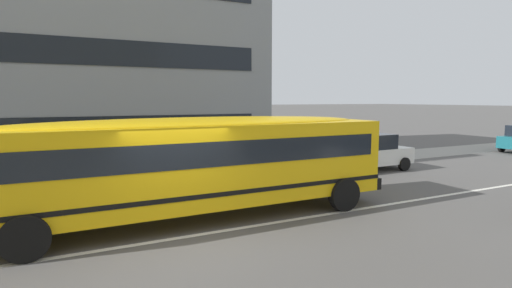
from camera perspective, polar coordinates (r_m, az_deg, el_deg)
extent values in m
plane|color=#54514F|center=(9.34, -11.13, -13.41)|extent=(400.00, 400.00, 0.00)
cube|color=gray|center=(16.45, -17.99, -4.84)|extent=(120.00, 3.00, 0.01)
cube|color=silver|center=(9.33, -11.13, -13.39)|extent=(110.00, 0.16, 0.01)
cube|color=yellow|center=(10.35, -8.48, -2.76)|extent=(10.37, 2.40, 2.07)
cube|color=black|center=(13.09, 14.10, -4.77)|extent=(0.20, 2.35, 0.34)
cube|color=black|center=(10.29, -8.52, -0.71)|extent=(9.74, 2.44, 0.60)
cube|color=black|center=(10.46, -8.42, -6.06)|extent=(10.39, 2.43, 0.11)
ellipsoid|color=yellow|center=(10.23, -8.58, 2.98)|extent=(9.95, 2.21, 0.34)
cylinder|color=red|center=(11.21, -27.06, -3.23)|extent=(0.42, 0.42, 0.03)
cylinder|color=black|center=(8.99, -30.91, -11.86)|extent=(0.94, 0.27, 0.94)
cylinder|color=black|center=(11.25, -30.01, -8.21)|extent=(0.94, 0.27, 0.94)
cylinder|color=black|center=(11.42, 12.87, -7.27)|extent=(0.94, 0.27, 0.94)
cylinder|color=black|center=(13.27, 6.40, -5.21)|extent=(0.94, 0.27, 0.94)
cylinder|color=black|center=(27.73, 32.49, -0.39)|extent=(0.61, 0.21, 0.60)
cube|color=silver|center=(18.09, 16.32, -1.69)|extent=(3.95, 1.82, 0.70)
cube|color=black|center=(17.91, 16.04, 0.39)|extent=(2.25, 1.63, 0.64)
cylinder|color=black|center=(19.65, 17.27, -2.12)|extent=(0.61, 0.20, 0.60)
cylinder|color=black|center=(18.51, 21.01, -2.78)|extent=(0.61, 0.20, 0.60)
cylinder|color=black|center=(17.91, 11.40, -2.77)|extent=(0.61, 0.20, 0.60)
cylinder|color=black|center=(16.65, 15.11, -3.58)|extent=(0.61, 0.20, 0.60)
cube|color=gray|center=(22.53, -20.91, 14.40)|extent=(14.52, 9.40, 12.80)
cube|color=black|center=(17.65, -18.86, 2.16)|extent=(12.20, 0.04, 1.10)
cube|color=black|center=(17.71, -19.26, 12.54)|extent=(12.20, 0.04, 1.10)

